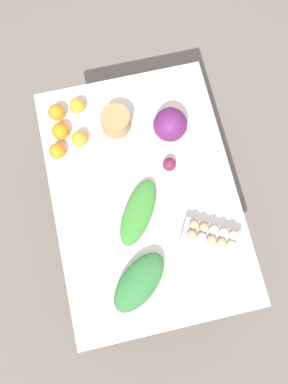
{
  "coord_description": "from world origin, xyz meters",
  "views": [
    {
      "loc": [
        0.42,
        -0.1,
        2.46
      ],
      "look_at": [
        0.0,
        0.0,
        0.74
      ],
      "focal_mm": 35.0,
      "sensor_mm": 36.0,
      "label": 1
    }
  ],
  "objects_px": {
    "cabbage_purple": "(170,125)",
    "orange_4": "(60,131)",
    "egg_carton": "(212,236)",
    "orange_2": "(57,151)",
    "orange_0": "(77,105)",
    "beet_root": "(169,164)",
    "greens_bunch_beet_tops": "(139,282)",
    "orange_1": "(79,139)",
    "orange_3": "(57,112)",
    "paper_bag": "(116,121)",
    "greens_bunch_kale": "(138,212)"
  },
  "relations": [
    {
      "from": "egg_carton",
      "to": "cabbage_purple",
      "type": "bearing_deg",
      "value": 124.5
    },
    {
      "from": "beet_root",
      "to": "orange_4",
      "type": "distance_m",
      "value": 0.56
    },
    {
      "from": "greens_bunch_kale",
      "to": "orange_2",
      "type": "height_order",
      "value": "orange_2"
    },
    {
      "from": "orange_3",
      "to": "orange_4",
      "type": "bearing_deg",
      "value": 0.96
    },
    {
      "from": "paper_bag",
      "to": "beet_root",
      "type": "bearing_deg",
      "value": 37.69
    },
    {
      "from": "egg_carton",
      "to": "beet_root",
      "type": "bearing_deg",
      "value": 133.81
    },
    {
      "from": "paper_bag",
      "to": "greens_bunch_beet_tops",
      "type": "distance_m",
      "value": 0.77
    },
    {
      "from": "greens_bunch_kale",
      "to": "paper_bag",
      "type": "bearing_deg",
      "value": -178.84
    },
    {
      "from": "orange_3",
      "to": "orange_1",
      "type": "bearing_deg",
      "value": 27.54
    },
    {
      "from": "greens_bunch_kale",
      "to": "orange_0",
      "type": "xyz_separation_m",
      "value": [
        -0.59,
        -0.18,
        0.01
      ]
    },
    {
      "from": "greens_bunch_kale",
      "to": "orange_1",
      "type": "bearing_deg",
      "value": -154.34
    },
    {
      "from": "egg_carton",
      "to": "orange_3",
      "type": "distance_m",
      "value": 0.96
    },
    {
      "from": "orange_1",
      "to": "orange_4",
      "type": "bearing_deg",
      "value": -124.98
    },
    {
      "from": "greens_bunch_beet_tops",
      "to": "orange_0",
      "type": "bearing_deg",
      "value": -172.78
    },
    {
      "from": "egg_carton",
      "to": "orange_1",
      "type": "bearing_deg",
      "value": 158.25
    },
    {
      "from": "greens_bunch_kale",
      "to": "orange_3",
      "type": "bearing_deg",
      "value": -153.8
    },
    {
      "from": "greens_bunch_kale",
      "to": "egg_carton",
      "type": "bearing_deg",
      "value": 58.81
    },
    {
      "from": "orange_1",
      "to": "cabbage_purple",
      "type": "bearing_deg",
      "value": 84.43
    },
    {
      "from": "orange_0",
      "to": "orange_4",
      "type": "height_order",
      "value": "orange_4"
    },
    {
      "from": "beet_root",
      "to": "orange_0",
      "type": "distance_m",
      "value": 0.55
    },
    {
      "from": "cabbage_purple",
      "to": "orange_1",
      "type": "xyz_separation_m",
      "value": [
        -0.04,
        -0.44,
        -0.04
      ]
    },
    {
      "from": "greens_bunch_kale",
      "to": "orange_4",
      "type": "relative_size",
      "value": 3.96
    },
    {
      "from": "beet_root",
      "to": "orange_3",
      "type": "bearing_deg",
      "value": -128.6
    },
    {
      "from": "orange_1",
      "to": "orange_3",
      "type": "relative_size",
      "value": 0.95
    },
    {
      "from": "cabbage_purple",
      "to": "orange_0",
      "type": "relative_size",
      "value": 2.15
    },
    {
      "from": "egg_carton",
      "to": "beet_root",
      "type": "xyz_separation_m",
      "value": [
        -0.38,
        -0.1,
        -0.01
      ]
    },
    {
      "from": "beet_root",
      "to": "orange_4",
      "type": "xyz_separation_m",
      "value": [
        -0.28,
        -0.48,
        0.01
      ]
    },
    {
      "from": "beet_root",
      "to": "greens_bunch_beet_tops",
      "type": "bearing_deg",
      "value": -27.4
    },
    {
      "from": "orange_0",
      "to": "orange_3",
      "type": "xyz_separation_m",
      "value": [
        0.01,
        -0.11,
        0.0
      ]
    },
    {
      "from": "beet_root",
      "to": "orange_2",
      "type": "xyz_separation_m",
      "value": [
        -0.18,
        -0.51,
        0.01
      ]
    },
    {
      "from": "greens_bunch_kale",
      "to": "beet_root",
      "type": "distance_m",
      "value": 0.28
    },
    {
      "from": "egg_carton",
      "to": "paper_bag",
      "type": "xyz_separation_m",
      "value": [
        -0.64,
        -0.31,
        0.01
      ]
    },
    {
      "from": "orange_1",
      "to": "orange_3",
      "type": "distance_m",
      "value": 0.18
    },
    {
      "from": "paper_bag",
      "to": "orange_3",
      "type": "height_order",
      "value": "paper_bag"
    },
    {
      "from": "orange_2",
      "to": "orange_0",
      "type": "bearing_deg",
      "value": 147.59
    },
    {
      "from": "orange_0",
      "to": "egg_carton",
      "type": "bearing_deg",
      "value": 31.73
    },
    {
      "from": "cabbage_purple",
      "to": "egg_carton",
      "type": "bearing_deg",
      "value": 6.21
    },
    {
      "from": "greens_bunch_beet_tops",
      "to": "beet_root",
      "type": "distance_m",
      "value": 0.57
    },
    {
      "from": "paper_bag",
      "to": "beet_root",
      "type": "distance_m",
      "value": 0.34
    },
    {
      "from": "orange_1",
      "to": "orange_4",
      "type": "relative_size",
      "value": 0.93
    },
    {
      "from": "greens_bunch_beet_tops",
      "to": "orange_2",
      "type": "distance_m",
      "value": 0.73
    },
    {
      "from": "beet_root",
      "to": "orange_4",
      "type": "relative_size",
      "value": 0.77
    },
    {
      "from": "cabbage_purple",
      "to": "egg_carton",
      "type": "relative_size",
      "value": 0.58
    },
    {
      "from": "orange_4",
      "to": "egg_carton",
      "type": "bearing_deg",
      "value": 41.68
    },
    {
      "from": "cabbage_purple",
      "to": "orange_4",
      "type": "relative_size",
      "value": 1.97
    },
    {
      "from": "orange_0",
      "to": "orange_4",
      "type": "relative_size",
      "value": 0.92
    },
    {
      "from": "orange_0",
      "to": "orange_2",
      "type": "xyz_separation_m",
      "value": [
        0.22,
        -0.14,
        0.0
      ]
    },
    {
      "from": "orange_2",
      "to": "cabbage_purple",
      "type": "bearing_deg",
      "value": 89.47
    },
    {
      "from": "cabbage_purple",
      "to": "orange_2",
      "type": "xyz_separation_m",
      "value": [
        -0.01,
        -0.56,
        -0.04
      ]
    },
    {
      "from": "orange_2",
      "to": "orange_4",
      "type": "height_order",
      "value": "orange_4"
    }
  ]
}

